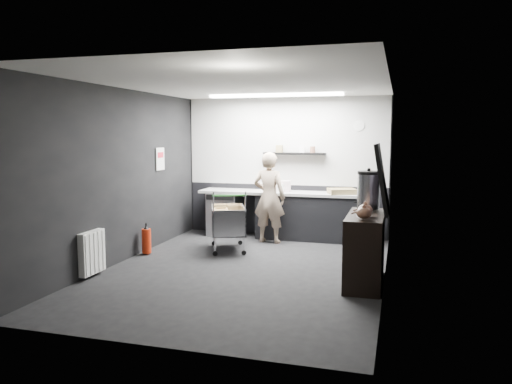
# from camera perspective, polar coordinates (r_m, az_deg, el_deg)

# --- Properties ---
(floor) EXTENTS (5.50, 5.50, 0.00)m
(floor) POSITION_cam_1_polar(r_m,az_deg,el_deg) (7.42, -1.41, -8.96)
(floor) COLOR black
(floor) RESTS_ON ground
(ceiling) EXTENTS (5.50, 5.50, 0.00)m
(ceiling) POSITION_cam_1_polar(r_m,az_deg,el_deg) (7.18, -1.47, 12.29)
(ceiling) COLOR silver
(ceiling) RESTS_ON wall_back
(wall_back) EXTENTS (5.50, 0.00, 5.50)m
(wall_back) POSITION_cam_1_polar(r_m,az_deg,el_deg) (9.82, 3.41, 2.87)
(wall_back) COLOR black
(wall_back) RESTS_ON floor
(wall_front) EXTENTS (5.50, 0.00, 5.50)m
(wall_front) POSITION_cam_1_polar(r_m,az_deg,el_deg) (4.64, -11.74, -1.48)
(wall_front) COLOR black
(wall_front) RESTS_ON floor
(wall_left) EXTENTS (0.00, 5.50, 5.50)m
(wall_left) POSITION_cam_1_polar(r_m,az_deg,el_deg) (8.00, -15.23, 1.79)
(wall_left) COLOR black
(wall_left) RESTS_ON floor
(wall_right) EXTENTS (0.00, 5.50, 5.50)m
(wall_right) POSITION_cam_1_polar(r_m,az_deg,el_deg) (6.84, 14.75, 1.02)
(wall_right) COLOR black
(wall_right) RESTS_ON floor
(kitchen_wall_panel) EXTENTS (3.95, 0.02, 1.70)m
(kitchen_wall_panel) POSITION_cam_1_polar(r_m,az_deg,el_deg) (9.78, 3.41, 5.79)
(kitchen_wall_panel) COLOR #BBBBB6
(kitchen_wall_panel) RESTS_ON wall_back
(dado_panel) EXTENTS (3.95, 0.02, 1.00)m
(dado_panel) POSITION_cam_1_polar(r_m,az_deg,el_deg) (9.89, 3.35, -2.05)
(dado_panel) COLOR black
(dado_panel) RESTS_ON wall_back
(floating_shelf) EXTENTS (1.20, 0.22, 0.04)m
(floating_shelf) POSITION_cam_1_polar(r_m,az_deg,el_deg) (9.64, 4.41, 4.40)
(floating_shelf) COLOR black
(floating_shelf) RESTS_ON wall_back
(wall_clock) EXTENTS (0.20, 0.03, 0.20)m
(wall_clock) POSITION_cam_1_polar(r_m,az_deg,el_deg) (9.56, 11.69, 7.44)
(wall_clock) COLOR white
(wall_clock) RESTS_ON wall_back
(poster) EXTENTS (0.02, 0.30, 0.40)m
(poster) POSITION_cam_1_polar(r_m,az_deg,el_deg) (9.11, -10.91, 3.73)
(poster) COLOR silver
(poster) RESTS_ON wall_left
(poster_red_band) EXTENTS (0.02, 0.22, 0.10)m
(poster_red_band) POSITION_cam_1_polar(r_m,az_deg,el_deg) (9.11, -10.89, 4.17)
(poster_red_band) COLOR red
(poster_red_band) RESTS_ON poster
(radiator) EXTENTS (0.10, 0.50, 0.60)m
(radiator) POSITION_cam_1_polar(r_m,az_deg,el_deg) (7.38, -18.24, -6.58)
(radiator) COLOR white
(radiator) RESTS_ON wall_left
(ceiling_strip) EXTENTS (2.40, 0.20, 0.04)m
(ceiling_strip) POSITION_cam_1_polar(r_m,az_deg,el_deg) (8.95, 2.18, 10.97)
(ceiling_strip) COLOR white
(ceiling_strip) RESTS_ON ceiling
(prep_counter) EXTENTS (3.20, 0.61, 0.90)m
(prep_counter) POSITION_cam_1_polar(r_m,az_deg,el_deg) (9.57, 3.73, -2.61)
(prep_counter) COLOR black
(prep_counter) RESTS_ON floor
(person) EXTENTS (0.65, 0.47, 1.67)m
(person) POSITION_cam_1_polar(r_m,az_deg,el_deg) (9.15, 1.52, -0.63)
(person) COLOR beige
(person) RESTS_ON floor
(shopping_cart) EXTENTS (0.88, 1.13, 1.03)m
(shopping_cart) POSITION_cam_1_polar(r_m,az_deg,el_deg) (8.59, -3.24, -3.46)
(shopping_cart) COLOR silver
(shopping_cart) RESTS_ON floor
(sideboard) EXTENTS (0.53, 1.25, 1.87)m
(sideboard) POSITION_cam_1_polar(r_m,az_deg,el_deg) (6.84, 12.49, -5.33)
(sideboard) COLOR black
(sideboard) RESTS_ON floor
(fire_extinguisher) EXTENTS (0.15, 0.15, 0.50)m
(fire_extinguisher) POSITION_cam_1_polar(r_m,az_deg,el_deg) (8.51, -12.41, -5.39)
(fire_extinguisher) COLOR #B9260C
(fire_extinguisher) RESTS_ON floor
(cardboard_box) EXTENTS (0.58, 0.51, 0.10)m
(cardboard_box) POSITION_cam_1_polar(r_m,az_deg,el_deg) (9.29, 9.79, 0.09)
(cardboard_box) COLOR olive
(cardboard_box) RESTS_ON prep_counter
(pink_tub) EXTENTS (0.21, 0.21, 0.21)m
(pink_tub) POSITION_cam_1_polar(r_m,az_deg,el_deg) (9.51, 3.36, 0.67)
(pink_tub) COLOR silver
(pink_tub) RESTS_ON prep_counter
(white_container) EXTENTS (0.21, 0.18, 0.16)m
(white_container) POSITION_cam_1_polar(r_m,az_deg,el_deg) (9.49, 2.83, 0.50)
(white_container) COLOR white
(white_container) RESTS_ON prep_counter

